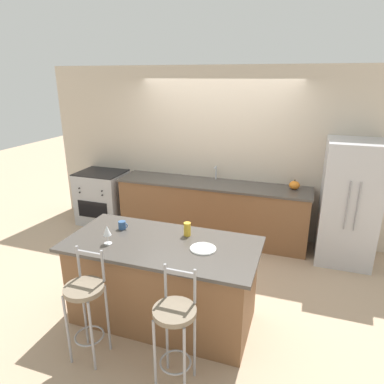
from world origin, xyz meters
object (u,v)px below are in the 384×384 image
(refrigerator, at_px, (349,202))
(bar_stool_near, at_px, (86,301))
(wine_glass, at_px, (107,231))
(coffee_mug, at_px, (122,225))
(pumpkin_decoration, at_px, (294,185))
(dinner_plate, at_px, (203,248))
(bar_stool_far, at_px, (175,324))
(oven_range, at_px, (103,197))
(tumbler_cup, at_px, (187,229))

(refrigerator, xyz_separation_m, bar_stool_near, (-2.38, -2.77, -0.25))
(bar_stool_near, distance_m, wine_glass, 0.69)
(coffee_mug, height_order, pumpkin_decoration, pumpkin_decoration)
(dinner_plate, distance_m, pumpkin_decoration, 2.34)
(bar_stool_far, bearing_deg, refrigerator, 61.77)
(bar_stool_near, height_order, pumpkin_decoration, bar_stool_near)
(refrigerator, height_order, pumpkin_decoration, refrigerator)
(coffee_mug, relative_size, pumpkin_decoration, 0.72)
(bar_stool_far, bearing_deg, coffee_mug, 137.09)
(oven_range, xyz_separation_m, pumpkin_decoration, (3.27, 0.12, 0.53))
(pumpkin_decoration, bearing_deg, refrigerator, -12.51)
(oven_range, relative_size, coffee_mug, 8.31)
(bar_stool_far, relative_size, tumbler_cup, 7.46)
(refrigerator, bearing_deg, wine_glass, -137.54)
(bar_stool_far, relative_size, pumpkin_decoration, 6.90)
(oven_range, xyz_separation_m, tumbler_cup, (2.27, -1.85, 0.53))
(bar_stool_near, xyz_separation_m, wine_glass, (-0.07, 0.53, 0.45))
(refrigerator, bearing_deg, oven_range, 179.31)
(refrigerator, relative_size, bar_stool_far, 1.60)
(refrigerator, height_order, oven_range, refrigerator)
(coffee_mug, bearing_deg, bar_stool_near, -83.11)
(dinner_plate, bearing_deg, wine_glass, -168.45)
(wine_glass, bearing_deg, oven_range, 124.45)
(bar_stool_far, distance_m, dinner_plate, 0.81)
(dinner_plate, bearing_deg, bar_stool_far, -90.41)
(bar_stool_far, distance_m, wine_glass, 1.19)
(dinner_plate, height_order, coffee_mug, coffee_mug)
(oven_range, height_order, bar_stool_far, bar_stool_far)
(wine_glass, bearing_deg, dinner_plate, 11.55)
(wine_glass, bearing_deg, bar_stool_far, -30.46)
(refrigerator, distance_m, oven_range, 4.04)
(refrigerator, xyz_separation_m, tumbler_cup, (-1.75, -1.80, 0.13))
(refrigerator, bearing_deg, tumbler_cup, -134.08)
(refrigerator, relative_size, dinner_plate, 6.68)
(oven_range, xyz_separation_m, bar_stool_near, (1.64, -2.81, 0.15))
(bar_stool_far, distance_m, coffee_mug, 1.39)
(tumbler_cup, height_order, pumpkin_decoration, pumpkin_decoration)
(pumpkin_decoration, bearing_deg, oven_range, -177.94)
(bar_stool_far, distance_m, pumpkin_decoration, 3.08)
(refrigerator, distance_m, bar_stool_near, 3.66)
(oven_range, height_order, bar_stool_near, bar_stool_near)
(refrigerator, relative_size, coffee_mug, 15.44)
(coffee_mug, relative_size, tumbler_cup, 0.77)
(bar_stool_near, xyz_separation_m, bar_stool_far, (0.88, -0.03, 0.00))
(coffee_mug, bearing_deg, pumpkin_decoration, 49.66)
(pumpkin_decoration, bearing_deg, tumbler_cup, -116.89)
(oven_range, bearing_deg, coffee_mug, -51.56)
(oven_range, bearing_deg, refrigerator, -0.69)
(dinner_plate, bearing_deg, oven_range, 140.30)
(wine_glass, bearing_deg, pumpkin_decoration, 54.75)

